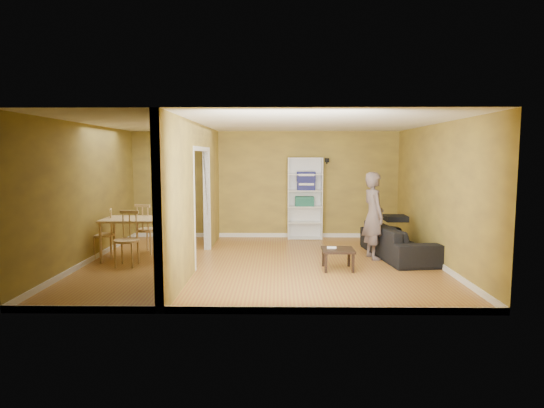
{
  "coord_description": "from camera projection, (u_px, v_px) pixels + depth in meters",
  "views": [
    {
      "loc": [
        0.31,
        -8.35,
        2.02
      ],
      "look_at": [
        0.2,
        0.2,
        1.1
      ],
      "focal_mm": 30.0,
      "sensor_mm": 36.0,
      "label": 1
    }
  ],
  "objects": [
    {
      "name": "sofa",
      "position": [
        398.0,
        236.0,
        9.01
      ],
      "size": [
        2.31,
        1.22,
        0.84
      ],
      "primitive_type": "imported",
      "rotation": [
        0.0,
        0.0,
        1.7
      ],
      "color": "black",
      "rests_on": "ground"
    },
    {
      "name": "chair_far",
      "position": [
        149.0,
        228.0,
        9.4
      ],
      "size": [
        0.61,
        0.61,
        1.03
      ],
      "primitive_type": null,
      "rotation": [
        0.0,
        0.0,
        2.78
      ],
      "color": "#CAB287",
      "rests_on": "ground"
    },
    {
      "name": "chair_left",
      "position": [
        102.0,
        234.0,
        8.94
      ],
      "size": [
        0.56,
        0.56,
        0.97
      ],
      "primitive_type": null,
      "rotation": [
        0.0,
        0.0,
        -1.24
      ],
      "color": "tan",
      "rests_on": "ground"
    },
    {
      "name": "wall_speaker",
      "position": [
        327.0,
        160.0,
        10.98
      ],
      "size": [
        0.1,
        0.1,
        0.1
      ],
      "primitive_type": "cube",
      "color": "black",
      "rests_on": "room_shell"
    },
    {
      "name": "game_controller",
      "position": [
        332.0,
        247.0,
        8.07
      ],
      "size": [
        0.16,
        0.04,
        0.03
      ],
      "primitive_type": "cube",
      "color": "white",
      "rests_on": "coffee_table"
    },
    {
      "name": "paper_box_navy_c",
      "position": [
        306.0,
        176.0,
        10.89
      ],
      "size": [
        0.44,
        0.29,
        0.22
      ],
      "primitive_type": "cube",
      "color": "navy",
      "rests_on": "bookshelf"
    },
    {
      "name": "bookshelf",
      "position": [
        305.0,
        198.0,
        11.0
      ],
      "size": [
        0.83,
        0.36,
        1.97
      ],
      "color": "white",
      "rests_on": "ground"
    },
    {
      "name": "chair_near",
      "position": [
        126.0,
        239.0,
        8.28
      ],
      "size": [
        0.49,
        0.49,
        1.0
      ],
      "primitive_type": null,
      "rotation": [
        0.0,
        0.0,
        -0.06
      ],
      "color": "tan",
      "rests_on": "ground"
    },
    {
      "name": "paper_box_navy_b",
      "position": [
        306.0,
        186.0,
        10.91
      ],
      "size": [
        0.42,
        0.28,
        0.22
      ],
      "primitive_type": "cube",
      "color": "navy",
      "rests_on": "bookshelf"
    },
    {
      "name": "room_shell",
      "position": [
        261.0,
        194.0,
        8.39
      ],
      "size": [
        6.5,
        6.5,
        6.5
      ],
      "color": "#A57F31",
      "rests_on": "ground"
    },
    {
      "name": "partition",
      "position": [
        196.0,
        194.0,
        8.4
      ],
      "size": [
        0.22,
        5.5,
        2.6
      ],
      "primitive_type": null,
      "color": "#B29B39",
      "rests_on": "ground"
    },
    {
      "name": "dining_table",
      "position": [
        137.0,
        222.0,
        8.84
      ],
      "size": [
        1.28,
        0.86,
        0.8
      ],
      "rotation": [
        0.0,
        0.0,
        0.01
      ],
      "color": "#E7CF83",
      "rests_on": "ground"
    },
    {
      "name": "person",
      "position": [
        374.0,
        208.0,
        8.83
      ],
      "size": [
        0.83,
        0.71,
        2.0
      ],
      "primitive_type": "imported",
      "rotation": [
        0.0,
        0.0,
        1.78
      ],
      "color": "slate",
      "rests_on": "ground"
    },
    {
      "name": "paper_box_teal",
      "position": [
        304.0,
        201.0,
        10.95
      ],
      "size": [
        0.45,
        0.29,
        0.23
      ],
      "primitive_type": "cube",
      "color": "#18876D",
      "rests_on": "bookshelf"
    },
    {
      "name": "coffee_table",
      "position": [
        338.0,
        252.0,
        8.03
      ],
      "size": [
        0.56,
        0.56,
        0.37
      ],
      "rotation": [
        0.0,
        0.0,
        -0.0
      ],
      "color": "black",
      "rests_on": "ground"
    }
  ]
}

